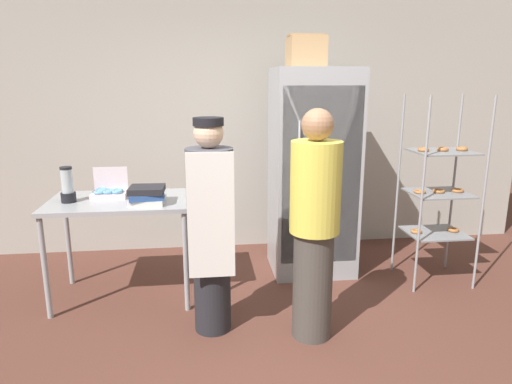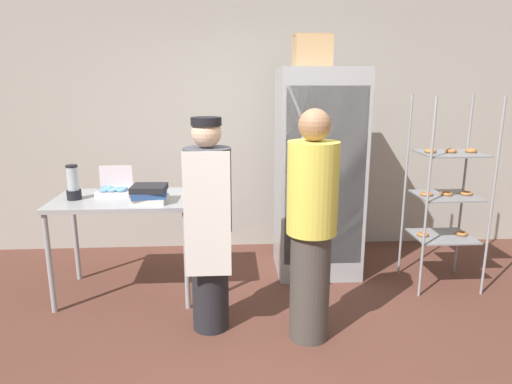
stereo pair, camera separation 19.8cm
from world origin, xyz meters
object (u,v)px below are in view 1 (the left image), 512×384
(binder_stack, at_px, (147,195))
(person_customer, at_px, (314,226))
(refrigerator, at_px, (313,173))
(baking_rack, at_px, (439,192))
(cardboard_storage_box, at_px, (306,52))
(blender_pitcher, at_px, (67,186))
(person_baker, at_px, (211,224))
(donut_box, at_px, (109,192))

(binder_stack, xyz_separation_m, person_customer, (1.22, -0.65, -0.09))
(refrigerator, distance_m, baking_rack, 1.15)
(refrigerator, relative_size, cardboard_storage_box, 5.91)
(refrigerator, relative_size, binder_stack, 6.64)
(refrigerator, bearing_deg, baking_rack, -19.44)
(refrigerator, height_order, blender_pitcher, refrigerator)
(refrigerator, bearing_deg, person_baker, -134.04)
(blender_pitcher, xyz_separation_m, cardboard_storage_box, (2.06, 0.49, 1.09))
(binder_stack, distance_m, person_baker, 0.70)
(refrigerator, xyz_separation_m, cardboard_storage_box, (-0.08, 0.06, 1.12))
(person_baker, bearing_deg, binder_stack, 136.17)
(blender_pitcher, xyz_separation_m, person_customer, (1.86, -0.78, -0.15))
(refrigerator, height_order, baking_rack, refrigerator)
(refrigerator, distance_m, donut_box, 1.87)
(person_customer, bearing_deg, blender_pitcher, 157.17)
(donut_box, bearing_deg, refrigerator, 9.89)
(blender_pitcher, height_order, person_baker, person_baker)
(baking_rack, xyz_separation_m, person_baker, (-2.09, -0.66, -0.03))
(donut_box, height_order, binder_stack, donut_box)
(refrigerator, height_order, donut_box, refrigerator)
(donut_box, bearing_deg, person_customer, -29.76)
(refrigerator, height_order, binder_stack, refrigerator)
(refrigerator, relative_size, donut_box, 6.73)
(donut_box, bearing_deg, blender_pitcher, -160.33)
(person_baker, distance_m, person_customer, 0.74)
(baking_rack, height_order, person_customer, baking_rack)
(baking_rack, xyz_separation_m, donut_box, (-2.93, 0.06, 0.06))
(blender_pitcher, xyz_separation_m, person_baker, (1.14, -0.61, -0.17))
(refrigerator, relative_size, baking_rack, 1.14)
(donut_box, bearing_deg, person_baker, -40.47)
(donut_box, relative_size, person_customer, 0.17)
(binder_stack, bearing_deg, cardboard_storage_box, 23.58)
(blender_pitcher, distance_m, person_baker, 1.31)
(blender_pitcher, bearing_deg, person_customer, -22.83)
(refrigerator, height_order, person_baker, refrigerator)
(donut_box, xyz_separation_m, person_customer, (1.56, -0.89, -0.07))
(person_customer, bearing_deg, person_baker, 166.30)
(baking_rack, distance_m, blender_pitcher, 3.23)
(cardboard_storage_box, bearing_deg, person_customer, -98.86)
(binder_stack, xyz_separation_m, person_baker, (0.50, -0.48, -0.11))
(donut_box, xyz_separation_m, person_baker, (0.84, -0.72, -0.09))
(refrigerator, xyz_separation_m, person_customer, (-0.28, -1.21, -0.13))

